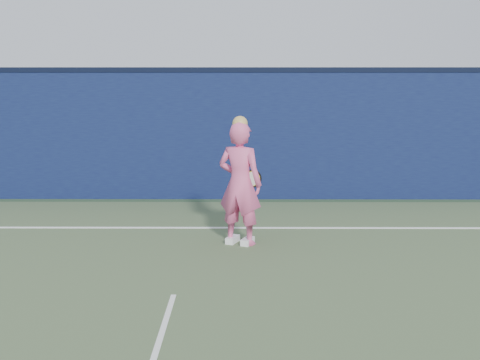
{
  "coord_description": "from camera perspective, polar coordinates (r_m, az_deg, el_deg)",
  "views": [
    {
      "loc": [
        0.79,
        -5.47,
        2.49
      ],
      "look_at": [
        0.74,
        3.11,
        0.96
      ],
      "focal_mm": 45.0,
      "sensor_mm": 36.0,
      "label": 1
    }
  ],
  "objects": [
    {
      "name": "court_lines",
      "position": [
        5.76,
        -7.86,
        -15.47
      ],
      "size": [
        11.0,
        12.04,
        0.01
      ],
      "color": "white",
      "rests_on": "court_surface"
    },
    {
      "name": "ground",
      "position": [
        6.06,
        -7.41,
        -14.23
      ],
      "size": [
        80.0,
        80.0,
        0.0
      ],
      "primitive_type": "plane",
      "color": "#283E26",
      "rests_on": "ground"
    },
    {
      "name": "racket",
      "position": [
        9.15,
        1.03,
        0.1
      ],
      "size": [
        0.51,
        0.16,
        0.28
      ],
      "rotation": [
        0.0,
        0.0,
        -0.33
      ],
      "color": "black",
      "rests_on": "ground"
    },
    {
      "name": "backstop_wall",
      "position": [
        12.06,
        -3.45,
        4.19
      ],
      "size": [
        24.0,
        0.4,
        2.5
      ],
      "primitive_type": "cube",
      "color": "#0E133D",
      "rests_on": "ground"
    },
    {
      "name": "wall_cap",
      "position": [
        12.0,
        -3.51,
        10.38
      ],
      "size": [
        24.0,
        0.42,
        0.1
      ],
      "primitive_type": "cube",
      "color": "black",
      "rests_on": "backstop_wall"
    },
    {
      "name": "player",
      "position": [
        8.72,
        0.0,
        -0.32
      ],
      "size": [
        0.77,
        0.65,
        1.89
      ],
      "rotation": [
        0.0,
        0.0,
        2.75
      ],
      "color": "#E4588F",
      "rests_on": "ground"
    }
  ]
}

